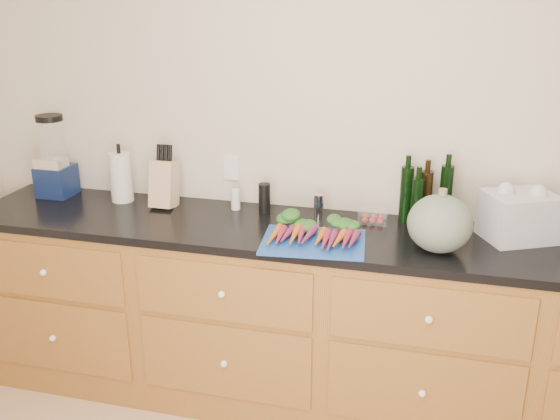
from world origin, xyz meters
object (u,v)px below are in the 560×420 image
(cutting_board, at_px, (313,242))
(carrots, at_px, (315,233))
(blender_appliance, at_px, (54,161))
(paper_towel, at_px, (121,177))
(squash, at_px, (440,224))
(knife_block, at_px, (164,184))
(tomato_box, at_px, (373,216))

(cutting_board, distance_m, carrots, 0.05)
(blender_appliance, bearing_deg, cutting_board, -12.12)
(cutting_board, xyz_separation_m, paper_towel, (-1.09, 0.32, 0.12))
(paper_towel, bearing_deg, squash, -9.32)
(carrots, height_order, paper_towel, paper_towel)
(blender_appliance, height_order, paper_towel, blender_appliance)
(carrots, bearing_deg, knife_block, 162.64)
(cutting_board, height_order, paper_towel, paper_towel)
(squash, relative_size, tomato_box, 2.05)
(paper_towel, bearing_deg, tomato_box, 0.44)
(tomato_box, bearing_deg, paper_towel, -179.56)
(carrots, xyz_separation_m, blender_appliance, (-1.48, 0.28, 0.16))
(paper_towel, height_order, knife_block, paper_towel)
(blender_appliance, relative_size, tomato_box, 3.25)
(blender_appliance, bearing_deg, carrots, -10.72)
(tomato_box, bearing_deg, blender_appliance, -179.58)
(squash, distance_m, blender_appliance, 2.03)
(squash, distance_m, knife_block, 1.39)
(paper_towel, xyz_separation_m, knife_block, (0.25, -0.02, -0.01))
(squash, bearing_deg, paper_towel, 170.68)
(cutting_board, distance_m, paper_towel, 1.14)
(carrots, bearing_deg, squash, 1.68)
(carrots, xyz_separation_m, squash, (0.53, 0.02, 0.09))
(squash, height_order, knife_block, squash)
(carrots, distance_m, blender_appliance, 1.51)
(tomato_box, bearing_deg, knife_block, -178.38)
(paper_towel, height_order, tomato_box, paper_towel)
(squash, bearing_deg, carrots, -178.32)
(cutting_board, distance_m, blender_appliance, 1.52)
(knife_block, bearing_deg, cutting_board, -19.68)
(cutting_board, height_order, blender_appliance, blender_appliance)
(tomato_box, bearing_deg, carrots, -127.50)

